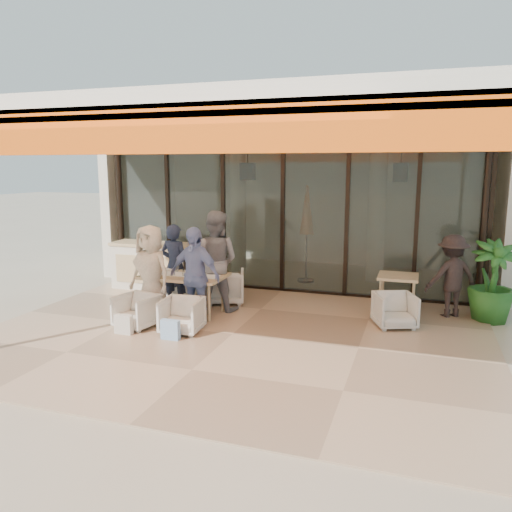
{
  "coord_description": "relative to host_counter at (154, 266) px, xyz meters",
  "views": [
    {
      "loc": [
        2.77,
        -7.15,
        2.69
      ],
      "look_at": [
        0.1,
        0.9,
        1.15
      ],
      "focal_mm": 35.0,
      "sensor_mm": 36.0,
      "label": 1
    }
  ],
  "objects": [
    {
      "name": "interior_block",
      "position": [
        2.73,
        3.02,
        1.7
      ],
      "size": [
        9.05,
        3.62,
        3.52
      ],
      "color": "silver",
      "rests_on": "ground"
    },
    {
      "name": "tote_bag_blue",
      "position": [
        1.9,
        -2.83,
        -0.36
      ],
      "size": [
        0.3,
        0.1,
        0.34
      ],
      "primitive_type": "cube",
      "color": "#99BFD8",
      "rests_on": "ground"
    },
    {
      "name": "side_table",
      "position": [
        5.16,
        -0.31,
        0.11
      ],
      "size": [
        0.7,
        0.7,
        0.74
      ],
      "color": "tan",
      "rests_on": "ground"
    },
    {
      "name": "standing_woman",
      "position": [
        6.07,
        -0.13,
        0.22
      ],
      "size": [
        1.12,
        0.95,
        1.5
      ],
      "primitive_type": "imported",
      "rotation": [
        0.0,
        0.0,
        3.63
      ],
      "color": "black",
      "rests_on": "ground"
    },
    {
      "name": "glass_storefront",
      "position": [
        2.72,
        0.7,
        1.07
      ],
      "size": [
        8.08,
        0.1,
        3.2
      ],
      "color": "#9EADA3",
      "rests_on": "ground"
    },
    {
      "name": "chair_near_right",
      "position": [
        1.9,
        -2.43,
        -0.21
      ],
      "size": [
        0.67,
        0.64,
        0.64
      ],
      "primitive_type": "imported",
      "rotation": [
        0.0,
        0.0,
        0.09
      ],
      "color": "silver",
      "rests_on": "ground"
    },
    {
      "name": "chair_far_right",
      "position": [
        1.9,
        -0.53,
        -0.16
      ],
      "size": [
        0.9,
        0.87,
        0.74
      ],
      "primitive_type": "imported",
      "rotation": [
        0.0,
        0.0,
        3.48
      ],
      "color": "silver",
      "rests_on": "ground"
    },
    {
      "name": "side_chair",
      "position": [
        5.16,
        -1.06,
        -0.21
      ],
      "size": [
        0.81,
        0.78,
        0.65
      ],
      "primitive_type": "imported",
      "rotation": [
        0.0,
        0.0,
        0.38
      ],
      "color": "silver",
      "rests_on": "ground"
    },
    {
      "name": "ground",
      "position": [
        2.72,
        -2.3,
        -0.53
      ],
      "size": [
        70.0,
        70.0,
        0.0
      ],
      "primitive_type": "plane",
      "color": "#C6B293",
      "rests_on": "ground"
    },
    {
      "name": "dining_table",
      "position": [
        1.47,
        -1.48,
        0.16
      ],
      "size": [
        1.5,
        0.9,
        0.93
      ],
      "color": "tan",
      "rests_on": "ground"
    },
    {
      "name": "diner_cream",
      "position": [
        1.06,
        -1.93,
        0.31
      ],
      "size": [
        0.92,
        0.7,
        1.68
      ],
      "primitive_type": "imported",
      "rotation": [
        0.0,
        0.0,
        -0.22
      ],
      "color": "beige",
      "rests_on": "ground"
    },
    {
      "name": "host_counter",
      "position": [
        0.0,
        0.0,
        0.0
      ],
      "size": [
        1.85,
        0.65,
        1.04
      ],
      "color": "silver",
      "rests_on": "ground"
    },
    {
      "name": "diner_navy",
      "position": [
        1.06,
        -1.03,
        0.27
      ],
      "size": [
        0.6,
        0.41,
        1.6
      ],
      "primitive_type": "imported",
      "rotation": [
        0.0,
        0.0,
        3.1
      ],
      "color": "#1A2239",
      "rests_on": "ground"
    },
    {
      "name": "chair_near_left",
      "position": [
        1.06,
        -2.43,
        -0.21
      ],
      "size": [
        0.72,
        0.69,
        0.63
      ],
      "primitive_type": "imported",
      "rotation": [
        0.0,
        0.0,
        -0.21
      ],
      "color": "silver",
      "rests_on": "ground"
    },
    {
      "name": "tote_bag_cream",
      "position": [
        1.06,
        -2.83,
        -0.36
      ],
      "size": [
        0.3,
        0.1,
        0.34
      ],
      "primitive_type": "cube",
      "color": "silver",
      "rests_on": "ground"
    },
    {
      "name": "terrace_structure",
      "position": [
        2.72,
        -2.56,
        2.72
      ],
      "size": [
        8.0,
        6.0,
        3.4
      ],
      "color": "silver",
      "rests_on": "ground"
    },
    {
      "name": "chair_far_left",
      "position": [
        1.06,
        -0.53,
        -0.18
      ],
      "size": [
        0.71,
        0.67,
        0.71
      ],
      "primitive_type": "imported",
      "rotation": [
        0.0,
        0.0,
        3.18
      ],
      "color": "silver",
      "rests_on": "ground"
    },
    {
      "name": "terrace_floor",
      "position": [
        2.72,
        -2.3,
        -0.53
      ],
      "size": [
        8.0,
        6.0,
        0.01
      ],
      "primitive_type": "cube",
      "color": "tan",
      "rests_on": "ground"
    },
    {
      "name": "diner_grey",
      "position": [
        1.9,
        -1.03,
        0.41
      ],
      "size": [
        0.93,
        0.73,
        1.88
      ],
      "primitive_type": "imported",
      "rotation": [
        0.0,
        0.0,
        3.16
      ],
      "color": "slate",
      "rests_on": "ground"
    },
    {
      "name": "diner_periwinkle",
      "position": [
        1.9,
        -1.93,
        0.31
      ],
      "size": [
        1.05,
        0.59,
        1.69
      ],
      "primitive_type": "imported",
      "rotation": [
        0.0,
        0.0,
        -0.19
      ],
      "color": "#758DC3",
      "rests_on": "ground"
    },
    {
      "name": "potted_palm",
      "position": [
        6.73,
        -0.16,
        0.18
      ],
      "size": [
        0.98,
        0.98,
        1.43
      ],
      "primitive_type": "imported",
      "rotation": [
        0.0,
        0.0,
        0.27
      ],
      "color": "#1E5919",
      "rests_on": "ground"
    }
  ]
}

